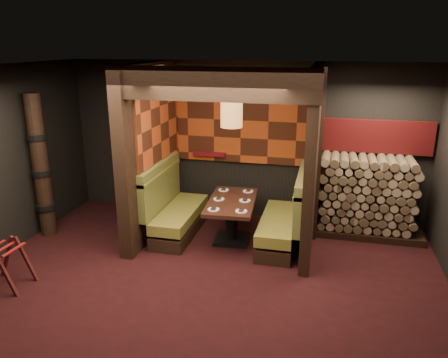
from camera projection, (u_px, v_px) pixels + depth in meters
floor at (201, 290)px, 5.83m from camera, size 6.50×5.50×0.02m
ceiling at (197, 69)px, 4.96m from camera, size 6.50×5.50×0.02m
wall_back at (243, 141)px, 7.95m from camera, size 6.50×0.02×2.85m
wall_front at (78, 322)px, 2.83m from camera, size 6.50×0.02×2.85m
partition_left at (150, 151)px, 7.22m from camera, size 0.20×2.20×2.85m
partition_right at (313, 160)px, 6.68m from camera, size 0.15×2.10×2.85m
header_beam at (211, 84)px, 5.68m from camera, size 2.85×0.18×0.44m
tapa_back_panel at (241, 120)px, 7.79m from camera, size 2.40×0.06×1.55m
tapa_side_panel at (159, 124)px, 7.23m from camera, size 0.04×1.85×1.45m
lacquer_shelf at (210, 154)px, 8.06m from camera, size 0.60×0.12×0.07m
booth_bench_left at (174, 211)px, 7.45m from camera, size 0.68×1.60×1.14m
booth_bench_right at (285, 221)px, 7.02m from camera, size 0.68×1.60×1.14m
dining_table at (232, 214)px, 7.11m from camera, size 0.83×1.40×0.72m
place_settings at (232, 200)px, 7.04m from camera, size 0.67×1.14×0.03m
pendant_lamp at (232, 112)px, 6.56m from camera, size 0.33×0.33×0.93m
luggage_rack at (6, 263)px, 5.83m from camera, size 0.63×0.45×0.68m
totem_column at (41, 167)px, 7.16m from camera, size 0.31×0.31×2.40m
firewood_stack at (371, 197)px, 7.29m from camera, size 1.73×0.70×1.36m
mosaic_header at (376, 136)px, 7.30m from camera, size 1.83×0.10×0.56m
bay_front_post at (319, 156)px, 6.90m from camera, size 0.08×0.08×2.85m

